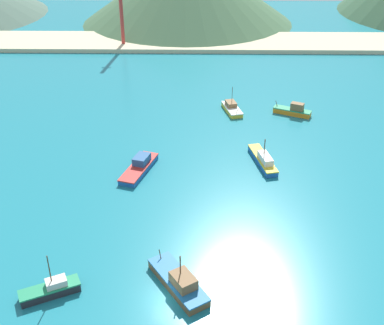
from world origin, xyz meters
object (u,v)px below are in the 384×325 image
at_px(fishing_boat_0, 51,290).
at_px(radio_tower, 121,5).
at_px(fishing_boat_2, 293,111).
at_px(fishing_boat_7, 179,282).
at_px(fishing_boat_12, 232,108).
at_px(fishing_boat_9, 140,166).
at_px(fishing_boat_10, 263,160).

xyz_separation_m(fishing_boat_0, radio_tower, (-4.90, 103.12, 11.85)).
distance_m(fishing_boat_2, fishing_boat_7, 57.66).
bearing_deg(fishing_boat_12, fishing_boat_2, -6.74).
xyz_separation_m(fishing_boat_9, fishing_boat_12, (17.65, 25.80, -0.06)).
relative_size(fishing_boat_10, radio_tower, 0.44).
relative_size(fishing_boat_0, fishing_boat_10, 0.69).
bearing_deg(fishing_boat_9, fishing_boat_2, 38.09).
xyz_separation_m(fishing_boat_0, fishing_boat_2, (38.68, 54.43, 0.15)).
xyz_separation_m(fishing_boat_10, fishing_boat_12, (-4.41, 23.12, -0.10)).
bearing_deg(fishing_boat_2, fishing_boat_10, -112.36).
relative_size(fishing_boat_2, radio_tower, 0.33).
bearing_deg(fishing_boat_10, fishing_boat_9, -173.06).
height_order(fishing_boat_2, fishing_boat_10, fishing_boat_10).
height_order(fishing_boat_2, radio_tower, radio_tower).
distance_m(fishing_boat_0, fishing_boat_2, 66.78).
xyz_separation_m(fishing_boat_2, fishing_boat_7, (-22.85, -52.94, -0.05)).
bearing_deg(fishing_boat_0, fishing_boat_2, 54.60).
bearing_deg(fishing_boat_7, radio_tower, 101.52).
bearing_deg(fishing_boat_0, fishing_boat_12, 65.60).
distance_m(fishing_boat_7, fishing_boat_10, 34.36).
bearing_deg(fishing_boat_2, radio_tower, 131.83).
relative_size(fishing_boat_7, radio_tower, 0.42).
bearing_deg(fishing_boat_12, fishing_boat_0, -114.40).
bearing_deg(fishing_boat_12, fishing_boat_10, -79.21).
bearing_deg(radio_tower, fishing_boat_0, -87.28).
bearing_deg(fishing_boat_10, fishing_boat_2, 67.64).
bearing_deg(radio_tower, fishing_boat_9, -80.15).
distance_m(fishing_boat_9, fishing_boat_12, 31.26).
bearing_deg(fishing_boat_9, fishing_boat_0, -104.41).
relative_size(fishing_boat_0, fishing_boat_9, 0.67).
height_order(fishing_boat_0, fishing_boat_10, fishing_boat_0).
bearing_deg(fishing_boat_9, fishing_boat_7, -74.31).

